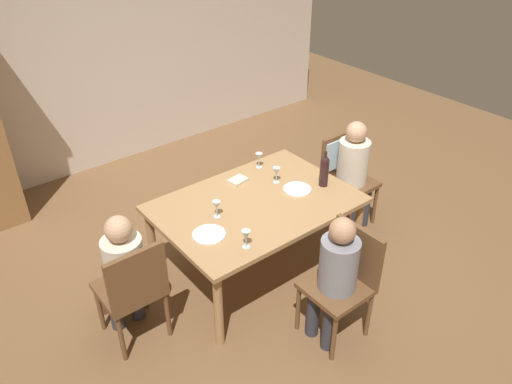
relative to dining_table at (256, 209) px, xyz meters
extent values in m
plane|color=brown|center=(0.00, 0.00, -0.65)|extent=(10.00, 10.00, 0.00)
cube|color=beige|center=(0.00, 2.77, 0.70)|extent=(6.40, 0.12, 2.70)
cube|color=#A87F51|center=(0.00, 0.00, 0.06)|extent=(1.64, 1.14, 0.04)
cylinder|color=#A87F51|center=(-0.75, -0.50, -0.31)|extent=(0.07, 0.07, 0.69)
cylinder|color=#A87F51|center=(0.75, -0.50, -0.31)|extent=(0.07, 0.07, 0.69)
cylinder|color=#A87F51|center=(-0.75, 0.50, -0.31)|extent=(0.07, 0.07, 0.69)
cylinder|color=#A87F51|center=(0.75, 0.50, -0.31)|extent=(0.07, 0.07, 0.69)
cylinder|color=brown|center=(1.39, -0.19, -0.43)|extent=(0.04, 0.04, 0.44)
cylinder|color=brown|center=(1.01, -0.19, -0.43)|extent=(0.04, 0.04, 0.44)
cylinder|color=brown|center=(1.39, 0.19, -0.43)|extent=(0.04, 0.04, 0.44)
cylinder|color=brown|center=(1.01, 0.19, -0.43)|extent=(0.04, 0.04, 0.44)
cube|color=brown|center=(1.20, 0.00, -0.19)|extent=(0.44, 0.44, 0.04)
cube|color=brown|center=(1.20, 0.20, 0.05)|extent=(0.44, 0.04, 0.44)
cube|color=#ADC6D6|center=(1.20, 0.20, 0.07)|extent=(0.40, 0.07, 0.31)
cylinder|color=brown|center=(-0.19, -1.14, -0.43)|extent=(0.04, 0.04, 0.44)
cylinder|color=brown|center=(-0.19, -0.76, -0.43)|extent=(0.04, 0.04, 0.44)
cylinder|color=brown|center=(0.19, -1.14, -0.43)|extent=(0.04, 0.04, 0.44)
cylinder|color=brown|center=(0.19, -0.76, -0.43)|extent=(0.04, 0.04, 0.44)
cube|color=brown|center=(0.00, -0.95, -0.19)|extent=(0.44, 0.44, 0.04)
cube|color=brown|center=(0.20, -0.95, 0.05)|extent=(0.04, 0.44, 0.44)
cylinder|color=brown|center=(-1.39, 0.19, -0.43)|extent=(0.04, 0.04, 0.44)
cylinder|color=brown|center=(-1.01, 0.19, -0.43)|extent=(0.04, 0.04, 0.44)
cylinder|color=brown|center=(-1.39, -0.19, -0.43)|extent=(0.04, 0.04, 0.44)
cylinder|color=brown|center=(-1.01, -0.19, -0.43)|extent=(0.04, 0.04, 0.44)
cube|color=brown|center=(-1.20, 0.00, -0.19)|extent=(0.44, 0.44, 0.04)
cube|color=brown|center=(-1.20, -0.20, 0.05)|extent=(0.44, 0.04, 0.44)
cylinder|color=#33333D|center=(1.29, -0.14, -0.42)|extent=(0.11, 0.11, 0.46)
cylinder|color=#33333D|center=(1.11, -0.14, -0.42)|extent=(0.11, 0.11, 0.46)
cylinder|color=beige|center=(1.20, 0.00, 0.04)|extent=(0.30, 0.30, 0.46)
sphere|color=tan|center=(1.20, 0.00, 0.37)|extent=(0.20, 0.20, 0.20)
cylinder|color=#33333D|center=(-0.13, -1.04, -0.42)|extent=(0.10, 0.10, 0.46)
cylinder|color=#33333D|center=(-0.13, -0.87, -0.42)|extent=(0.10, 0.10, 0.46)
cylinder|color=gray|center=(0.00, -0.95, 0.02)|extent=(0.28, 0.28, 0.43)
sphere|color=tan|center=(0.00, -0.95, 0.34)|extent=(0.19, 0.19, 0.19)
cylinder|color=#33333D|center=(-1.29, 0.14, -0.42)|extent=(0.11, 0.11, 0.46)
cylinder|color=#33333D|center=(-1.11, 0.14, -0.42)|extent=(0.11, 0.11, 0.46)
cylinder|color=beige|center=(-1.20, 0.00, 0.03)|extent=(0.29, 0.29, 0.45)
sphere|color=tan|center=(-1.20, 0.00, 0.35)|extent=(0.19, 0.19, 0.19)
cylinder|color=black|center=(0.63, -0.16, 0.19)|extent=(0.08, 0.08, 0.23)
sphere|color=black|center=(0.63, -0.16, 0.32)|extent=(0.08, 0.08, 0.08)
cylinder|color=black|center=(0.63, -0.16, 0.37)|extent=(0.03, 0.03, 0.08)
cylinder|color=silver|center=(0.34, 0.14, 0.08)|extent=(0.06, 0.06, 0.00)
cylinder|color=silver|center=(0.34, 0.14, 0.11)|extent=(0.01, 0.01, 0.07)
cone|color=silver|center=(0.34, 0.14, 0.19)|extent=(0.07, 0.07, 0.07)
cylinder|color=silver|center=(-0.43, -0.42, 0.08)|extent=(0.06, 0.06, 0.00)
cylinder|color=silver|center=(-0.43, -0.42, 0.11)|extent=(0.01, 0.01, 0.07)
cone|color=silver|center=(-0.43, -0.42, 0.19)|extent=(0.07, 0.07, 0.07)
cylinder|color=silver|center=(-0.38, 0.03, 0.08)|extent=(0.06, 0.06, 0.00)
cylinder|color=silver|center=(-0.38, 0.03, 0.11)|extent=(0.01, 0.01, 0.07)
cone|color=silver|center=(-0.38, 0.03, 0.19)|extent=(0.07, 0.07, 0.07)
cylinder|color=silver|center=(0.39, 0.44, 0.08)|extent=(0.06, 0.06, 0.00)
cylinder|color=silver|center=(0.39, 0.44, 0.11)|extent=(0.01, 0.01, 0.07)
cone|color=silver|center=(0.39, 0.44, 0.19)|extent=(0.07, 0.07, 0.07)
cylinder|color=white|center=(0.40, -0.07, 0.08)|extent=(0.25, 0.25, 0.01)
cylinder|color=white|center=(-0.56, -0.14, 0.08)|extent=(0.26, 0.26, 0.01)
cube|color=beige|center=(0.08, 0.36, 0.09)|extent=(0.18, 0.14, 0.03)
cube|color=brown|center=(-1.20, 0.35, -0.54)|extent=(0.30, 0.18, 0.22)
camera|label=1|loc=(-2.16, -2.72, 2.38)|focal=34.94mm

